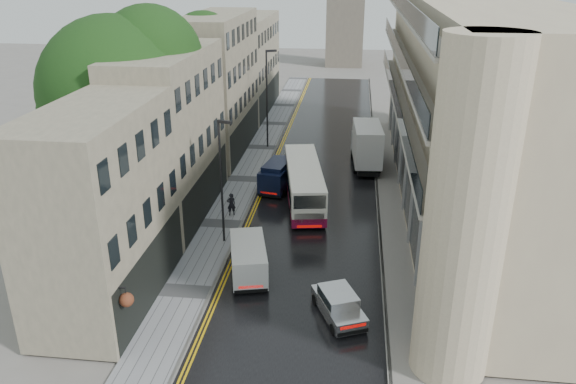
% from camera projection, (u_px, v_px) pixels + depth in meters
% --- Properties ---
extents(road, '(9.00, 85.00, 0.02)m').
position_uv_depth(road, '(318.00, 183.00, 44.32)').
color(road, black).
rests_on(road, ground).
extents(left_sidewalk, '(2.70, 85.00, 0.12)m').
position_uv_depth(left_sidewalk, '(246.00, 179.00, 44.94)').
color(left_sidewalk, gray).
rests_on(left_sidewalk, ground).
extents(right_sidewalk, '(1.80, 85.00, 0.12)m').
position_uv_depth(right_sidewalk, '(387.00, 186.00, 43.71)').
color(right_sidewalk, slate).
rests_on(right_sidewalk, ground).
extents(old_shop_row, '(4.50, 56.00, 12.00)m').
position_uv_depth(old_shop_row, '(205.00, 98.00, 45.36)').
color(old_shop_row, gray).
rests_on(old_shop_row, ground).
extents(modern_block, '(8.00, 40.00, 14.00)m').
position_uv_depth(modern_block, '(466.00, 105.00, 39.13)').
color(modern_block, '#C6B693').
rests_on(modern_block, ground).
extents(tree_near, '(10.56, 10.56, 13.89)m').
position_uv_depth(tree_near, '(119.00, 117.00, 36.16)').
color(tree_near, black).
rests_on(tree_near, ground).
extents(tree_far, '(9.24, 9.24, 12.46)m').
position_uv_depth(tree_far, '(183.00, 87.00, 48.32)').
color(tree_far, black).
rests_on(tree_far, ground).
extents(cream_bus, '(3.93, 10.35, 2.76)m').
position_uv_depth(cream_bus, '(291.00, 199.00, 37.85)').
color(cream_bus, white).
rests_on(cream_bus, road).
extents(white_lorry, '(2.66, 7.36, 3.80)m').
position_uv_depth(white_lorry, '(356.00, 151.00, 45.69)').
color(white_lorry, silver).
rests_on(white_lorry, road).
extents(silver_hatchback, '(2.95, 4.04, 1.39)m').
position_uv_depth(silver_hatchback, '(334.00, 322.00, 26.20)').
color(silver_hatchback, '#A8A9AD').
rests_on(silver_hatchback, road).
extents(white_van, '(2.83, 4.65, 1.96)m').
position_uv_depth(white_van, '(234.00, 274.00, 29.56)').
color(white_van, silver).
rests_on(white_van, road).
extents(navy_van, '(2.60, 4.78, 2.31)m').
position_uv_depth(navy_van, '(261.00, 180.00, 41.73)').
color(navy_van, black).
rests_on(navy_van, road).
extents(pedestrian, '(0.69, 0.59, 1.60)m').
position_uv_depth(pedestrian, '(231.00, 204.00, 38.24)').
color(pedestrian, black).
rests_on(pedestrian, left_sidewalk).
extents(lamp_post_near, '(0.89, 0.44, 7.73)m').
position_uv_depth(lamp_post_near, '(221.00, 183.00, 33.55)').
color(lamp_post_near, black).
rests_on(lamp_post_near, left_sidewalk).
extents(lamp_post_far, '(1.00, 0.60, 8.85)m').
position_uv_depth(lamp_post_far, '(267.00, 100.00, 51.06)').
color(lamp_post_far, black).
rests_on(lamp_post_far, left_sidewalk).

